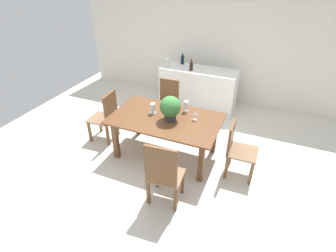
{
  "coord_description": "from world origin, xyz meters",
  "views": [
    {
      "loc": [
        1.49,
        -3.43,
        2.96
      ],
      "look_at": [
        0.06,
        -0.05,
        0.64
      ],
      "focal_mm": 28.02,
      "sensor_mm": 36.0,
      "label": 1
    }
  ],
  "objects_px": {
    "crystal_vase_left": "(153,108)",
    "wine_bottle_tall": "(182,60)",
    "chair_near_right": "(163,173)",
    "chair_foot_end": "(237,147)",
    "wine_bottle_green": "(168,63)",
    "wine_glass": "(195,114)",
    "kitchen_counter": "(198,89)",
    "crystal_vase_center_near": "(186,106)",
    "chair_far_left": "(168,100)",
    "dining_table": "(166,124)",
    "flower_centerpiece": "(170,108)",
    "chair_head_end": "(107,115)",
    "wine_bottle_amber": "(191,66)"
  },
  "relations": [
    {
      "from": "crystal_vase_left",
      "to": "wine_bottle_tall",
      "type": "height_order",
      "value": "wine_bottle_tall"
    },
    {
      "from": "chair_near_right",
      "to": "wine_bottle_tall",
      "type": "xyz_separation_m",
      "value": [
        -0.92,
        3.18,
        0.46
      ]
    },
    {
      "from": "chair_foot_end",
      "to": "wine_bottle_green",
      "type": "bearing_deg",
      "value": 46.21
    },
    {
      "from": "wine_glass",
      "to": "kitchen_counter",
      "type": "relative_size",
      "value": 0.1
    },
    {
      "from": "chair_foot_end",
      "to": "crystal_vase_center_near",
      "type": "bearing_deg",
      "value": 69.88
    },
    {
      "from": "crystal_vase_center_near",
      "to": "chair_far_left",
      "type": "bearing_deg",
      "value": 132.35
    },
    {
      "from": "chair_far_left",
      "to": "wine_bottle_tall",
      "type": "relative_size",
      "value": 3.75
    },
    {
      "from": "wine_bottle_green",
      "to": "chair_foot_end",
      "type": "bearing_deg",
      "value": -42.78
    },
    {
      "from": "chair_near_right",
      "to": "chair_far_left",
      "type": "xyz_separation_m",
      "value": [
        -0.82,
        2.09,
        -0.05
      ]
    },
    {
      "from": "crystal_vase_center_near",
      "to": "kitchen_counter",
      "type": "relative_size",
      "value": 0.11
    },
    {
      "from": "dining_table",
      "to": "wine_bottle_green",
      "type": "height_order",
      "value": "wine_bottle_green"
    },
    {
      "from": "flower_centerpiece",
      "to": "crystal_vase_left",
      "type": "height_order",
      "value": "flower_centerpiece"
    },
    {
      "from": "dining_table",
      "to": "chair_head_end",
      "type": "bearing_deg",
      "value": 179.67
    },
    {
      "from": "flower_centerpiece",
      "to": "crystal_vase_left",
      "type": "xyz_separation_m",
      "value": [
        -0.35,
        0.09,
        -0.12
      ]
    },
    {
      "from": "flower_centerpiece",
      "to": "chair_near_right",
      "type": "bearing_deg",
      "value": -72.5
    },
    {
      "from": "chair_far_left",
      "to": "crystal_vase_left",
      "type": "height_order",
      "value": "chair_far_left"
    },
    {
      "from": "crystal_vase_center_near",
      "to": "wine_bottle_amber",
      "type": "xyz_separation_m",
      "value": [
        -0.42,
        1.48,
        0.15
      ]
    },
    {
      "from": "flower_centerpiece",
      "to": "kitchen_counter",
      "type": "bearing_deg",
      "value": 93.66
    },
    {
      "from": "dining_table",
      "to": "wine_glass",
      "type": "xyz_separation_m",
      "value": [
        0.47,
        0.13,
        0.24
      ]
    },
    {
      "from": "chair_near_right",
      "to": "flower_centerpiece",
      "type": "relative_size",
      "value": 2.54
    },
    {
      "from": "chair_foot_end",
      "to": "kitchen_counter",
      "type": "bearing_deg",
      "value": 31.38
    },
    {
      "from": "dining_table",
      "to": "crystal_vase_center_near",
      "type": "relative_size",
      "value": 9.35
    },
    {
      "from": "chair_near_right",
      "to": "crystal_vase_center_near",
      "type": "relative_size",
      "value": 5.42
    },
    {
      "from": "kitchen_counter",
      "to": "wine_bottle_green",
      "type": "xyz_separation_m",
      "value": [
        -0.68,
        -0.17,
        0.57
      ]
    },
    {
      "from": "chair_head_end",
      "to": "crystal_vase_left",
      "type": "xyz_separation_m",
      "value": [
        0.93,
        0.06,
        0.32
      ]
    },
    {
      "from": "chair_foot_end",
      "to": "kitchen_counter",
      "type": "relative_size",
      "value": 0.53
    },
    {
      "from": "crystal_vase_left",
      "to": "kitchen_counter",
      "type": "relative_size",
      "value": 0.11
    },
    {
      "from": "flower_centerpiece",
      "to": "wine_bottle_green",
      "type": "bearing_deg",
      "value": 114.2
    },
    {
      "from": "chair_near_right",
      "to": "wine_bottle_green",
      "type": "bearing_deg",
      "value": -72.48
    },
    {
      "from": "chair_head_end",
      "to": "kitchen_counter",
      "type": "relative_size",
      "value": 0.58
    },
    {
      "from": "kitchen_counter",
      "to": "wine_bottle_green",
      "type": "distance_m",
      "value": 0.91
    },
    {
      "from": "crystal_vase_left",
      "to": "wine_bottle_green",
      "type": "height_order",
      "value": "wine_bottle_green"
    },
    {
      "from": "dining_table",
      "to": "wine_bottle_tall",
      "type": "relative_size",
      "value": 7.23
    },
    {
      "from": "chair_foot_end",
      "to": "chair_far_left",
      "type": "bearing_deg",
      "value": 56.13
    },
    {
      "from": "chair_far_left",
      "to": "wine_bottle_tall",
      "type": "distance_m",
      "value": 1.21
    },
    {
      "from": "dining_table",
      "to": "flower_centerpiece",
      "type": "bearing_deg",
      "value": -13.84
    },
    {
      "from": "chair_head_end",
      "to": "wine_glass",
      "type": "height_order",
      "value": "chair_head_end"
    },
    {
      "from": "dining_table",
      "to": "kitchen_counter",
      "type": "distance_m",
      "value": 1.96
    },
    {
      "from": "kitchen_counter",
      "to": "wine_bottle_tall",
      "type": "relative_size",
      "value": 6.81
    },
    {
      "from": "chair_far_left",
      "to": "wine_glass",
      "type": "distance_m",
      "value": 1.31
    },
    {
      "from": "chair_far_left",
      "to": "wine_bottle_amber",
      "type": "xyz_separation_m",
      "value": [
        0.23,
        0.78,
        0.5
      ]
    },
    {
      "from": "chair_foot_end",
      "to": "chair_far_left",
      "type": "xyz_separation_m",
      "value": [
        -1.62,
        1.04,
        0.01
      ]
    },
    {
      "from": "wine_glass",
      "to": "chair_near_right",
      "type": "bearing_deg",
      "value": -92.55
    },
    {
      "from": "wine_glass",
      "to": "wine_bottle_green",
      "type": "xyz_separation_m",
      "value": [
        -1.19,
        1.65,
        0.16
      ]
    },
    {
      "from": "dining_table",
      "to": "flower_centerpiece",
      "type": "relative_size",
      "value": 4.39
    },
    {
      "from": "flower_centerpiece",
      "to": "wine_bottle_green",
      "type": "distance_m",
      "value": 1.98
    },
    {
      "from": "chair_foot_end",
      "to": "crystal_vase_center_near",
      "type": "relative_size",
      "value": 4.71
    },
    {
      "from": "chair_head_end",
      "to": "wine_glass",
      "type": "bearing_deg",
      "value": 90.6
    },
    {
      "from": "crystal_vase_left",
      "to": "wine_bottle_tall",
      "type": "relative_size",
      "value": 0.73
    },
    {
      "from": "chair_head_end",
      "to": "crystal_vase_center_near",
      "type": "height_order",
      "value": "chair_head_end"
    }
  ]
}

